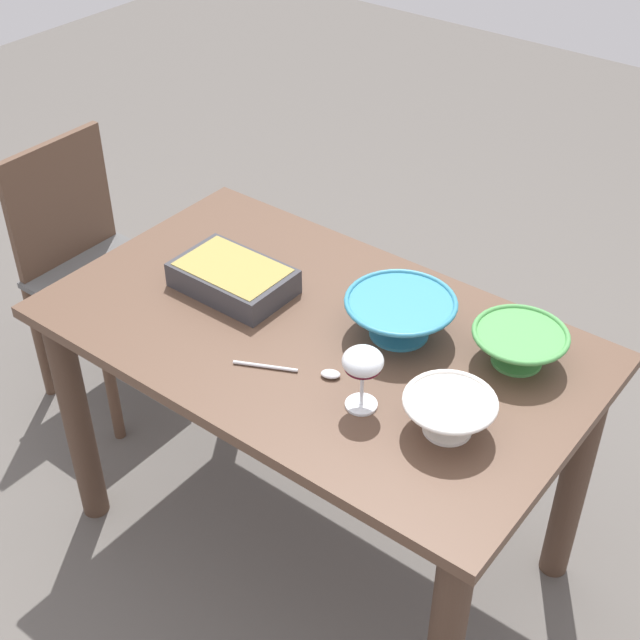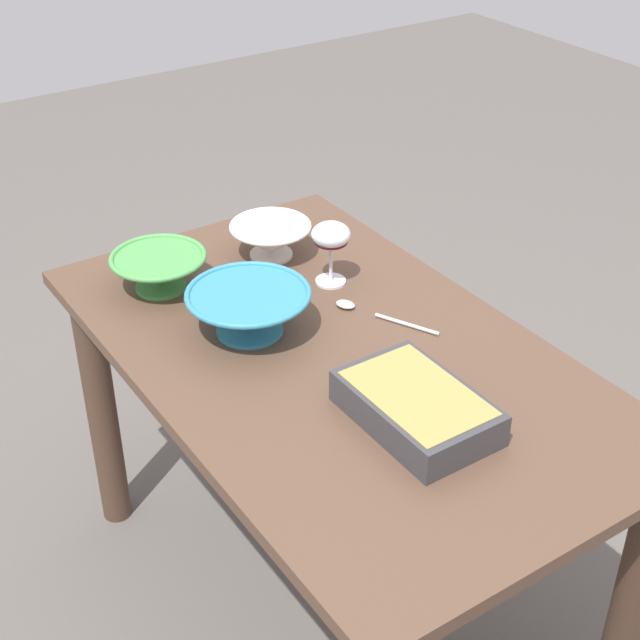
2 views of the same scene
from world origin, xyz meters
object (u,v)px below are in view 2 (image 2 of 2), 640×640
(serving_spoon, at_px, (366,311))
(mixing_bowl, at_px, (271,238))
(serving_bowl, at_px, (249,309))
(wine_glass, at_px, (331,239))
(small_bowl, at_px, (159,270))
(dining_table, at_px, (335,409))
(casserole_dish, at_px, (417,406))

(serving_spoon, bearing_deg, mixing_bowl, -174.01)
(serving_bowl, bearing_deg, wine_glass, 106.28)
(wine_glass, xyz_separation_m, small_bowl, (-0.19, -0.33, -0.06))
(dining_table, relative_size, small_bowl, 5.98)
(small_bowl, xyz_separation_m, serving_spoon, (0.34, 0.32, -0.04))
(mixing_bowl, distance_m, serving_spoon, 0.34)
(serving_bowl, bearing_deg, dining_table, 33.72)
(casserole_dish, bearing_deg, mixing_bowl, 171.10)
(casserole_dish, height_order, serving_spoon, casserole_dish)
(serving_bowl, bearing_deg, casserole_dish, 13.22)
(serving_bowl, bearing_deg, small_bowl, -163.85)
(small_bowl, bearing_deg, casserole_dish, 14.35)
(wine_glass, bearing_deg, mixing_bowl, -165.36)
(wine_glass, bearing_deg, dining_table, -32.24)
(casserole_dish, bearing_deg, wine_glass, 162.87)
(wine_glass, relative_size, small_bowl, 0.69)
(serving_bowl, distance_m, serving_spoon, 0.26)
(small_bowl, bearing_deg, wine_glass, 60.10)
(mixing_bowl, height_order, serving_spoon, mixing_bowl)
(serving_bowl, relative_size, serving_spoon, 1.14)
(casserole_dish, relative_size, serving_spoon, 1.27)
(small_bowl, bearing_deg, serving_bowl, 16.15)
(casserole_dish, height_order, serving_bowl, serving_bowl)
(wine_glass, height_order, small_bowl, wine_glass)
(dining_table, xyz_separation_m, serving_spoon, (-0.08, 0.14, 0.15))
(mixing_bowl, xyz_separation_m, small_bowl, (-0.01, -0.29, -0.00))
(small_bowl, bearing_deg, dining_table, 23.36)
(dining_table, distance_m, mixing_bowl, 0.47)
(wine_glass, bearing_deg, serving_spoon, -4.65)
(casserole_dish, distance_m, serving_bowl, 0.44)
(dining_table, height_order, mixing_bowl, mixing_bowl)
(small_bowl, height_order, serving_spoon, small_bowl)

